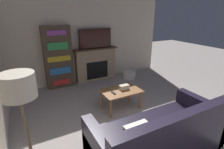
{
  "coord_description": "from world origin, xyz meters",
  "views": [
    {
      "loc": [
        -1.78,
        -1.06,
        2.13
      ],
      "look_at": [
        0.11,
        2.47,
        0.68
      ],
      "focal_mm": 28.0,
      "sensor_mm": 36.0,
      "label": 1
    }
  ],
  "objects_px": {
    "couch": "(159,137)",
    "bookshelf": "(58,58)",
    "storage_basket": "(129,75)",
    "coffee_table": "(121,93)",
    "tv": "(95,39)",
    "fireplace": "(96,64)",
    "floor_lamp": "(22,105)"
  },
  "relations": [
    {
      "from": "tv",
      "to": "floor_lamp",
      "type": "bearing_deg",
      "value": -122.06
    },
    {
      "from": "floor_lamp",
      "to": "fireplace",
      "type": "bearing_deg",
      "value": 58.09
    },
    {
      "from": "bookshelf",
      "to": "storage_basket",
      "type": "distance_m",
      "value": 2.36
    },
    {
      "from": "coffee_table",
      "to": "storage_basket",
      "type": "height_order",
      "value": "coffee_table"
    },
    {
      "from": "storage_basket",
      "to": "floor_lamp",
      "type": "bearing_deg",
      "value": -136.2
    },
    {
      "from": "coffee_table",
      "to": "bookshelf",
      "type": "xyz_separation_m",
      "value": [
        -0.93,
        1.95,
        0.49
      ]
    },
    {
      "from": "tv",
      "to": "floor_lamp",
      "type": "xyz_separation_m",
      "value": [
        -2.16,
        -3.45,
        0.02
      ]
    },
    {
      "from": "storage_basket",
      "to": "tv",
      "type": "bearing_deg",
      "value": 159.02
    },
    {
      "from": "bookshelf",
      "to": "storage_basket",
      "type": "xyz_separation_m",
      "value": [
        2.19,
        -0.39,
        -0.77
      ]
    },
    {
      "from": "couch",
      "to": "bookshelf",
      "type": "distance_m",
      "value": 3.52
    },
    {
      "from": "tv",
      "to": "couch",
      "type": "relative_size",
      "value": 0.49
    },
    {
      "from": "couch",
      "to": "storage_basket",
      "type": "height_order",
      "value": "couch"
    },
    {
      "from": "floor_lamp",
      "to": "coffee_table",
      "type": "bearing_deg",
      "value": 37.86
    },
    {
      "from": "couch",
      "to": "floor_lamp",
      "type": "xyz_separation_m",
      "value": [
        -1.75,
        -0.06,
        1.07
      ]
    },
    {
      "from": "coffee_table",
      "to": "fireplace",
      "type": "bearing_deg",
      "value": 83.25
    },
    {
      "from": "bookshelf",
      "to": "storage_basket",
      "type": "relative_size",
      "value": 4.05
    },
    {
      "from": "fireplace",
      "to": "couch",
      "type": "distance_m",
      "value": 3.44
    },
    {
      "from": "bookshelf",
      "to": "coffee_table",
      "type": "bearing_deg",
      "value": -64.44
    },
    {
      "from": "couch",
      "to": "floor_lamp",
      "type": "bearing_deg",
      "value": -178.17
    },
    {
      "from": "coffee_table",
      "to": "couch",
      "type": "bearing_deg",
      "value": -96.98
    },
    {
      "from": "bookshelf",
      "to": "storage_basket",
      "type": "height_order",
      "value": "bookshelf"
    },
    {
      "from": "coffee_table",
      "to": "storage_basket",
      "type": "xyz_separation_m",
      "value": [
        1.26,
        1.56,
        -0.28
      ]
    },
    {
      "from": "fireplace",
      "to": "coffee_table",
      "type": "relative_size",
      "value": 1.6
    },
    {
      "from": "couch",
      "to": "floor_lamp",
      "type": "distance_m",
      "value": 2.05
    },
    {
      "from": "tv",
      "to": "storage_basket",
      "type": "bearing_deg",
      "value": -20.98
    },
    {
      "from": "fireplace",
      "to": "coffee_table",
      "type": "bearing_deg",
      "value": -96.75
    },
    {
      "from": "couch",
      "to": "tv",
      "type": "bearing_deg",
      "value": 83.11
    },
    {
      "from": "tv",
      "to": "couch",
      "type": "bearing_deg",
      "value": -96.89
    },
    {
      "from": "fireplace",
      "to": "storage_basket",
      "type": "relative_size",
      "value": 3.22
    },
    {
      "from": "storage_basket",
      "to": "bookshelf",
      "type": "bearing_deg",
      "value": 169.89
    },
    {
      "from": "tv",
      "to": "coffee_table",
      "type": "distance_m",
      "value": 2.19
    },
    {
      "from": "tv",
      "to": "storage_basket",
      "type": "distance_m",
      "value": 1.65
    }
  ]
}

